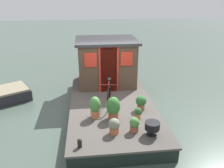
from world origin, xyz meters
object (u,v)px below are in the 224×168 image
Objects in this scene: potted_plant_succulent at (114,126)px; potted_plant_fern at (141,102)px; charcoal_grill at (152,126)px; potted_plant_rosemary at (113,108)px; potted_plant_mint at (134,124)px; potted_plant_sage at (95,107)px; mooring_bollard at (80,143)px; bicycle at (109,92)px; potted_plant_lavender at (138,113)px; houseboat_cabin at (107,62)px.

potted_plant_fern reaches higher than potted_plant_succulent.
charcoal_grill is (-1.39, 0.03, -0.01)m from potted_plant_fern.
potted_plant_rosemary reaches higher than potted_plant_mint.
potted_plant_sage reaches higher than mooring_bollard.
potted_plant_rosemary is 1.03m from potted_plant_fern.
potted_plant_rosemary is (-1.05, -0.02, -0.03)m from bicycle.
potted_plant_mint is at bearing 65.17° from charcoal_grill.
bicycle is 1.05m from potted_plant_sage.
mooring_bollard is at bearing 109.91° from potted_plant_mint.
potted_plant_rosemary is 0.80m from potted_plant_succulent.
mooring_bollard is at bearing 142.83° from potted_plant_rosemary.
mooring_bollard is at bearing 118.90° from potted_plant_succulent.
houseboat_cabin is at bearing 12.04° from potted_plant_lavender.
charcoal_grill is (-3.86, -0.83, -0.66)m from houseboat_cabin.
potted_plant_lavender is 0.82× the size of potted_plant_succulent.
potted_plant_mint is 0.48m from charcoal_grill.
potted_plant_rosemary is (-2.90, 0.08, -0.56)m from houseboat_cabin.
potted_plant_succulent is (-0.68, 0.79, 0.04)m from potted_plant_lavender.
potted_plant_rosemary is 1.32m from charcoal_grill.
potted_plant_mint is at bearing -147.91° from potted_plant_rosemary.
charcoal_grill is at bearing -167.36° from potted_plant_lavender.
potted_plant_rosemary is at bearing -179.03° from bicycle.
bicycle is 1.38m from potted_plant_lavender.
charcoal_grill is at bearing -136.53° from potted_plant_rosemary.
houseboat_cabin is at bearing 6.23° from potted_plant_mint.
potted_plant_fern reaches higher than charcoal_grill.
potted_plant_sage is at bearing 52.73° from charcoal_grill.
houseboat_cabin reaches higher than mooring_bollard.
potted_plant_sage is 1.38× the size of potted_plant_fern.
houseboat_cabin reaches higher than potted_plant_mint.
potted_plant_sage reaches higher than potted_plant_lavender.
potted_plant_lavender is (-0.11, -0.72, -0.16)m from potted_plant_rosemary.
potted_plant_fern is at bearing -39.70° from potted_plant_succulent.
potted_plant_sage is 1.68× the size of charcoal_grill.
potted_plant_sage is (0.89, 1.01, 0.13)m from potted_plant_mint.
mooring_bollard is at bearing 157.71° from bicycle.
houseboat_cabin is 3.58× the size of potted_plant_sage.
charcoal_grill reaches higher than mooring_bollard.
potted_plant_rosemary is 1.57× the size of potted_plant_succulent.
potted_plant_fern is at bearing -1.07° from charcoal_grill.
bicycle is 3.73× the size of potted_plant_succulent.
charcoal_grill is at bearing -114.83° from potted_plant_mint.
potted_plant_mint is (0.03, -0.55, -0.02)m from potted_plant_succulent.
potted_plant_succulent reaches higher than potted_plant_mint.
potted_plant_mint is at bearing -87.16° from potted_plant_succulent.
houseboat_cabin is at bearing -14.08° from mooring_bollard.
potted_plant_rosemary reaches higher than potted_plant_lavender.
potted_plant_rosemary is 1.63m from mooring_bollard.
potted_plant_lavender is 2.06m from mooring_bollard.
mooring_bollard is (-0.50, 0.90, -0.10)m from potted_plant_succulent.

